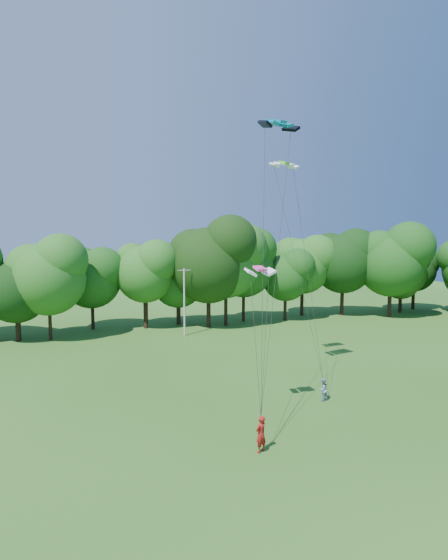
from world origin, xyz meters
name	(u,v)px	position (x,y,z in m)	size (l,w,h in m)	color
ground	(327,483)	(0.00, 0.00, 0.00)	(160.00, 160.00, 0.00)	#2F5717
utility_pole	(184,301)	(1.66, 31.45, 3.96)	(1.54, 0.19, 7.67)	#B9BAB0
kite_flyer_left	(261,434)	(-1.60, 3.65, 0.96)	(0.70, 0.46, 1.92)	#A91A15
kite_flyer_right	(323,390)	(5.39, 8.78, 0.76)	(0.74, 0.58, 1.53)	#8B9AC1
kite_teal	(278,121)	(3.51, 12.21, 19.16)	(3.09, 1.86, 0.54)	#0580A4
kite_green	(284,162)	(5.83, 15.73, 17.03)	(2.41, 1.32, 0.41)	#48DA20
kite_pink	(260,268)	(0.15, 7.75, 9.20)	(1.81, 0.89, 0.32)	#FF46A0
tree_back_center	(208,252)	(5.72, 35.13, 9.36)	(10.31, 10.31, 15.00)	#302212
tree_back_east	(401,276)	(35.87, 35.68, 5.54)	(6.10, 6.10, 8.88)	#382916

